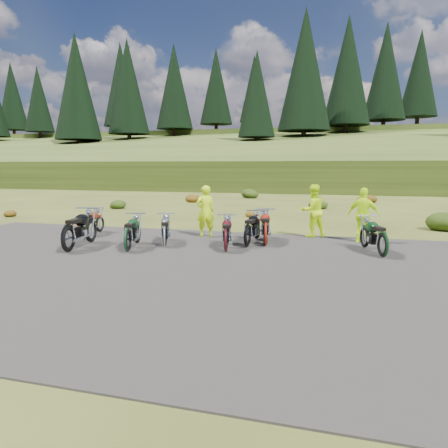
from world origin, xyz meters
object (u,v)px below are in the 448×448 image
(motorcycle_3, at_px, (165,248))
(person_middle, at_px, (205,212))
(motorcycle_0, at_px, (69,253))
(motorcycle_7, at_px, (382,258))

(motorcycle_3, relative_size, person_middle, 1.02)
(motorcycle_0, relative_size, motorcycle_7, 1.15)
(motorcycle_0, bearing_deg, motorcycle_7, -87.28)
(motorcycle_7, bearing_deg, person_middle, 52.08)
(motorcycle_0, bearing_deg, person_middle, -46.82)
(motorcycle_0, relative_size, motorcycle_3, 1.25)
(person_middle, bearing_deg, motorcycle_7, 128.54)
(motorcycle_7, bearing_deg, motorcycle_0, 82.47)
(motorcycle_3, bearing_deg, person_middle, -35.92)
(motorcycle_7, xyz_separation_m, person_middle, (-5.88, 1.97, 0.92))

